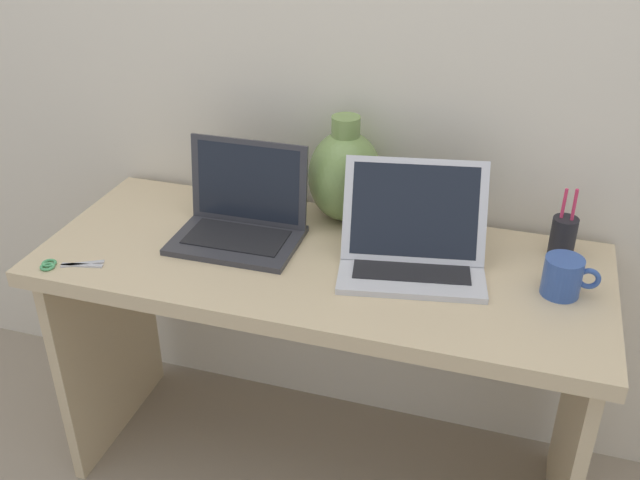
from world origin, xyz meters
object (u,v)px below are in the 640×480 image
Objects in this scene: pen_cup at (563,236)px; scissors at (61,265)px; green_vase at (345,175)px; laptop_right at (413,241)px; laptop_left at (242,212)px; coffee_mug at (563,277)px.

scissors is at bearing -160.53° from pen_cup.
green_vase reaches higher than pen_cup.
green_vase is at bearing 140.24° from laptop_right.
laptop_right is (0.44, -0.02, -0.00)m from laptop_left.
coffee_mug is (0.78, -0.05, -0.02)m from laptop_left.
coffee_mug is 0.68× the size of pen_cup.
green_vase is (0.22, 0.16, 0.06)m from laptop_left.
laptop_right is 0.37m from pen_cup.
pen_cup is (-0.00, 0.17, 0.01)m from coffee_mug.
pen_cup is at bearing 91.42° from coffee_mug.
laptop_right is 0.29m from green_vase.
green_vase reaches higher than scissors.
pen_cup reaches higher than coffee_mug.
pen_cup is (0.55, -0.04, -0.07)m from green_vase.
green_vase reaches higher than laptop_left.
green_vase is at bearing 176.29° from pen_cup.
green_vase is 1.94× the size of scissors.
laptop_right reaches higher than scissors.
scissors is (-0.58, -0.44, -0.12)m from green_vase.
laptop_left is 0.45m from scissors.
laptop_left is 0.44m from laptop_right.
laptop_left is at bearing 37.33° from scissors.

